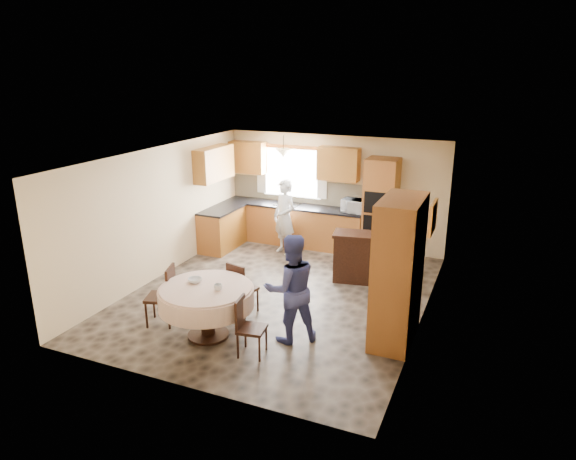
% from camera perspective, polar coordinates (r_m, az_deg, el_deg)
% --- Properties ---
extents(floor, '(5.00, 6.00, 0.01)m').
position_cam_1_polar(floor, '(9.28, -1.00, -7.22)').
color(floor, brown).
rests_on(floor, ground).
extents(ceiling, '(5.00, 6.00, 0.01)m').
position_cam_1_polar(ceiling, '(8.54, -1.09, 8.19)').
color(ceiling, white).
rests_on(ceiling, wall_back).
extents(wall_back, '(5.00, 0.02, 2.50)m').
position_cam_1_polar(wall_back, '(11.53, 5.08, 4.29)').
color(wall_back, '#D7BA89').
rests_on(wall_back, floor).
extents(wall_front, '(5.00, 0.02, 2.50)m').
position_cam_1_polar(wall_front, '(6.39, -12.19, -7.30)').
color(wall_front, '#D7BA89').
rests_on(wall_front, floor).
extents(wall_left, '(0.02, 6.00, 2.50)m').
position_cam_1_polar(wall_left, '(10.07, -14.14, 1.84)').
color(wall_left, '#D7BA89').
rests_on(wall_left, floor).
extents(wall_right, '(0.02, 6.00, 2.50)m').
position_cam_1_polar(wall_right, '(8.18, 15.16, -1.91)').
color(wall_right, '#D7BA89').
rests_on(wall_right, floor).
extents(window, '(1.40, 0.03, 1.10)m').
position_cam_1_polar(window, '(11.78, 0.44, 6.39)').
color(window, white).
rests_on(window, wall_back).
extents(curtain_left, '(0.22, 0.02, 1.15)m').
position_cam_1_polar(curtain_left, '(12.03, -2.97, 6.84)').
color(curtain_left, white).
rests_on(curtain_left, wall_back).
extents(curtain_right, '(0.22, 0.02, 1.15)m').
position_cam_1_polar(curtain_right, '(11.46, 3.83, 6.28)').
color(curtain_right, white).
rests_on(curtain_right, wall_back).
extents(base_cab_back, '(3.30, 0.60, 0.88)m').
position_cam_1_polar(base_cab_back, '(11.76, 0.58, 0.53)').
color(base_cab_back, '#AD5D2E').
rests_on(base_cab_back, floor).
extents(counter_back, '(3.30, 0.64, 0.04)m').
position_cam_1_polar(counter_back, '(11.63, 0.58, 2.70)').
color(counter_back, black).
rests_on(counter_back, base_cab_back).
extents(base_cab_left, '(0.60, 1.20, 0.88)m').
position_cam_1_polar(base_cab_left, '(11.57, -7.33, 0.09)').
color(base_cab_left, '#AD5D2E').
rests_on(base_cab_left, floor).
extents(counter_left, '(0.64, 1.20, 0.04)m').
position_cam_1_polar(counter_left, '(11.44, -7.42, 2.29)').
color(counter_left, black).
rests_on(counter_left, base_cab_left).
extents(backsplash, '(3.30, 0.02, 0.55)m').
position_cam_1_polar(backsplash, '(11.82, 1.13, 4.34)').
color(backsplash, beige).
rests_on(backsplash, wall_back).
extents(wall_cab_left, '(0.85, 0.33, 0.72)m').
position_cam_1_polar(wall_cab_left, '(12.03, -4.49, 8.07)').
color(wall_cab_left, '#C57E31').
rests_on(wall_cab_left, wall_back).
extents(wall_cab_right, '(0.90, 0.33, 0.72)m').
position_cam_1_polar(wall_cab_right, '(11.20, 5.64, 7.32)').
color(wall_cab_right, '#C57E31').
rests_on(wall_cab_right, wall_back).
extents(wall_cab_side, '(0.33, 1.20, 0.72)m').
position_cam_1_polar(wall_cab_side, '(11.28, -8.22, 7.31)').
color(wall_cab_side, '#C57E31').
rests_on(wall_cab_side, wall_left).
extents(oven_tower, '(0.66, 0.62, 2.12)m').
position_cam_1_polar(oven_tower, '(11.00, 10.24, 2.39)').
color(oven_tower, '#AD5D2E').
rests_on(oven_tower, floor).
extents(oven_upper, '(0.56, 0.01, 0.45)m').
position_cam_1_polar(oven_upper, '(10.65, 9.91, 2.97)').
color(oven_upper, black).
rests_on(oven_upper, oven_tower).
extents(oven_lower, '(0.56, 0.01, 0.45)m').
position_cam_1_polar(oven_lower, '(10.79, 9.77, 0.40)').
color(oven_lower, black).
rests_on(oven_lower, oven_tower).
extents(pendant, '(0.36, 0.36, 0.18)m').
position_cam_1_polar(pendant, '(11.25, -0.51, 8.54)').
color(pendant, beige).
rests_on(pendant, ceiling).
extents(sideboard, '(1.32, 0.72, 0.89)m').
position_cam_1_polar(sideboard, '(9.79, 8.67, -3.23)').
color(sideboard, black).
rests_on(sideboard, floor).
extents(space_heater, '(0.40, 0.29, 0.54)m').
position_cam_1_polar(space_heater, '(9.64, 11.80, -4.89)').
color(space_heater, black).
rests_on(space_heater, floor).
extents(cupboard, '(0.57, 1.14, 2.18)m').
position_cam_1_polar(cupboard, '(7.58, 12.13, -4.55)').
color(cupboard, '#AD5D2E').
rests_on(cupboard, floor).
extents(dining_table, '(1.42, 1.42, 0.81)m').
position_cam_1_polar(dining_table, '(7.78, -9.05, -7.47)').
color(dining_table, black).
rests_on(dining_table, floor).
extents(chair_left, '(0.53, 0.53, 0.97)m').
position_cam_1_polar(chair_left, '(8.32, -13.54, -6.77)').
color(chair_left, black).
rests_on(chair_left, floor).
extents(chair_back, '(0.47, 0.47, 0.90)m').
position_cam_1_polar(chair_back, '(8.44, -5.35, -6.23)').
color(chair_back, black).
rests_on(chair_back, floor).
extents(chair_right, '(0.42, 0.42, 0.85)m').
position_cam_1_polar(chair_right, '(7.33, -4.57, -10.33)').
color(chair_right, black).
rests_on(chair_right, floor).
extents(framed_picture, '(0.06, 0.64, 0.53)m').
position_cam_1_polar(framed_picture, '(8.77, 15.80, 1.35)').
color(framed_picture, '#C58C3A').
rests_on(framed_picture, wall_right).
extents(microwave, '(0.55, 0.40, 0.29)m').
position_cam_1_polar(microwave, '(11.09, 7.42, 2.68)').
color(microwave, silver).
rests_on(microwave, counter_back).
extents(person_sink, '(0.70, 0.60, 1.63)m').
position_cam_1_polar(person_sink, '(11.06, -0.38, 1.45)').
color(person_sink, silver).
rests_on(person_sink, floor).
extents(person_dining, '(1.02, 1.00, 1.65)m').
position_cam_1_polar(person_dining, '(7.51, 0.32, -6.51)').
color(person_dining, '#3D4386').
rests_on(person_dining, floor).
extents(bowl_sideboard, '(0.30, 0.30, 0.06)m').
position_cam_1_polar(bowl_sideboard, '(9.69, 7.50, -0.43)').
color(bowl_sideboard, '#B2B2B2').
rests_on(bowl_sideboard, sideboard).
extents(bottle_sideboard, '(0.13, 0.13, 0.28)m').
position_cam_1_polar(bottle_sideboard, '(9.52, 11.05, -0.25)').
color(bottle_sideboard, silver).
rests_on(bottle_sideboard, sideboard).
extents(cup_table, '(0.16, 0.16, 0.10)m').
position_cam_1_polar(cup_table, '(7.55, -7.78, -6.33)').
color(cup_table, '#B2B2B2').
rests_on(cup_table, dining_table).
extents(bowl_table, '(0.28, 0.28, 0.07)m').
position_cam_1_polar(bowl_table, '(7.88, -10.30, -5.53)').
color(bowl_table, '#B2B2B2').
rests_on(bowl_table, dining_table).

